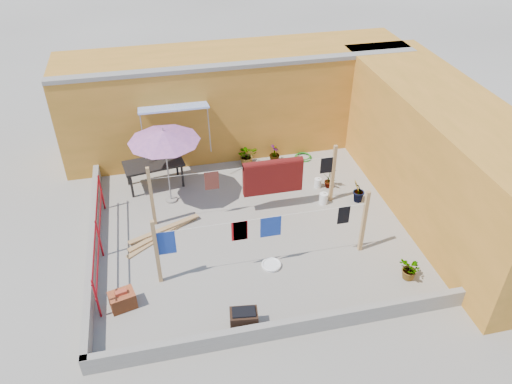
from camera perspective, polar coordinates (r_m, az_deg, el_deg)
ground at (r=13.37m, az=-0.49°, el=-4.25°), size 80.00×80.00×0.00m
wall_back at (r=16.53m, az=-2.34°, el=10.56°), size 11.00×3.27×3.21m
wall_right at (r=14.27m, az=20.38°, el=3.93°), size 2.40×9.00×3.20m
parapet_front at (r=10.76m, az=3.72°, el=-15.24°), size 8.30×0.16×0.44m
parapet_left at (r=13.20m, az=-18.17°, el=-5.78°), size 0.16×7.30×0.44m
red_railing at (r=12.70m, az=-17.59°, el=-4.54°), size 0.05×4.20×1.10m
clothesline_rig at (r=13.28m, az=1.48°, el=0.95°), size 5.09×2.35×1.80m
patio_umbrella at (r=13.49m, az=-10.51°, el=6.27°), size 2.52×2.52×2.34m
outdoor_table at (r=14.93m, az=-11.63°, el=3.04°), size 1.82×1.11×0.80m
brick_stack at (r=11.64m, az=-15.01°, el=-11.82°), size 0.63×0.53×0.48m
lumber_pile at (r=13.36m, az=-10.72°, el=-4.67°), size 1.98×1.33×0.13m
brazier at (r=10.83m, az=-1.39°, el=-14.41°), size 0.63×0.46×0.53m
white_basin at (r=12.28m, az=1.76°, el=-8.32°), size 0.49×0.49×0.08m
water_jug_a at (r=14.32m, az=7.71°, el=-0.73°), size 0.24×0.24×0.37m
water_jug_b at (r=14.98m, az=7.07°, el=1.04°), size 0.21×0.21×0.33m
green_hose at (r=16.41m, az=5.41°, el=4.02°), size 0.57×0.57×0.08m
plant_back_a at (r=15.83m, az=-1.01°, el=4.23°), size 0.64×0.56×0.70m
plant_back_b at (r=16.03m, az=2.13°, el=4.42°), size 0.38×0.38×0.59m
plant_right_a at (r=14.89m, az=8.38°, el=1.74°), size 0.47×0.39×0.75m
plant_right_b at (r=14.42m, az=11.61°, el=0.10°), size 0.52×0.52×0.74m
plant_right_c at (r=12.34m, az=17.26°, el=-8.46°), size 0.54×0.60×0.59m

